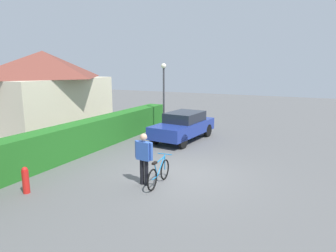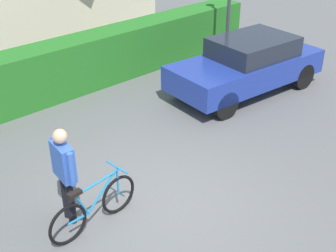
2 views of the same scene
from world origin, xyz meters
name	(u,v)px [view 1 (image 1 of 2)]	position (x,y,z in m)	size (l,w,h in m)	color
ground_plane	(183,175)	(0.00, 0.00, 0.00)	(60.00, 60.00, 0.00)	#5A5A5A
hedge_row	(71,141)	(0.00, 5.02, 0.67)	(15.04, 0.90, 1.34)	#236920
house_distant	(45,91)	(3.34, 9.95, 2.31)	(6.94, 4.65, 4.52)	beige
parked_car_near	(183,126)	(4.63, 1.96, 0.75)	(4.21, 2.05, 1.41)	navy
bicycle	(159,173)	(-1.14, 0.35, 0.37)	(1.67, 0.50, 0.89)	black
person_rider	(144,155)	(-1.34, 0.77, 0.97)	(0.26, 0.67, 1.66)	black
street_lamp	(164,88)	(5.80, 3.64, 2.51)	(0.28, 0.28, 3.83)	#38383D
fire_hydrant	(26,180)	(-3.43, 3.59, 0.41)	(0.20, 0.20, 0.81)	red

